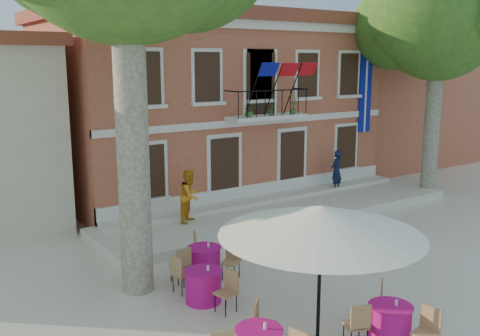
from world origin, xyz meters
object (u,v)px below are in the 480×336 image
Objects in this scene: plane_tree_east at (439,21)px; pedestrian_navy at (336,171)px; cafe_table_3 at (204,259)px; cafe_table_1 at (390,321)px; patio_umbrella at (321,221)px; cafe_table_0 at (203,285)px; pedestrian_orange at (190,196)px.

plane_tree_east is 7.21m from pedestrian_navy.
cafe_table_1 is at bearing -74.90° from cafe_table_3.
plane_tree_east is at bearing 33.67° from cafe_table_1.
plane_tree_east reaches higher than cafe_table_1.
cafe_table_1 is (1.36, -0.63, -2.18)m from patio_umbrella.
cafe_table_0 is at bearing 11.34° from pedestrian_navy.
cafe_table_1 is (-7.26, -9.02, -0.70)m from pedestrian_navy.
patio_umbrella is 2.22× the size of pedestrian_orange.
cafe_table_0 is at bearing 105.19° from patio_umbrella.
cafe_table_1 is 5.21m from cafe_table_3.
plane_tree_east is at bearing 15.39° from cafe_table_0.
cafe_table_0 is 1.60m from cafe_table_3.
patio_umbrella is 3.83m from cafe_table_0.
patio_umbrella is 8.24m from pedestrian_orange.
pedestrian_orange is at bearing 66.48° from cafe_table_3.
plane_tree_east is at bearing 136.28° from pedestrian_navy.
plane_tree_east reaches higher than cafe_table_3.
pedestrian_navy is at bearing 24.83° from cafe_table_3.
cafe_table_1 and cafe_table_3 have the same top height.
pedestrian_orange is 0.95× the size of cafe_table_1.
cafe_table_3 is at bearing 58.81° from cafe_table_0.
pedestrian_navy is at bearing 154.48° from plane_tree_east.
pedestrian_navy is 0.89× the size of cafe_table_3.
pedestrian_orange is (-7.06, -0.42, 0.05)m from pedestrian_navy.
pedestrian_orange reaches higher than cafe_table_1.
patio_umbrella is at bearing -74.81° from cafe_table_0.
plane_tree_east is 2.47× the size of patio_umbrella.
pedestrian_orange reaches higher than cafe_table_0.
pedestrian_orange is at bearing 78.95° from patio_umbrella.
plane_tree_east is 14.71m from cafe_table_1.
cafe_table_0 is (-0.82, 3.03, -2.19)m from patio_umbrella.
cafe_table_3 is (-12.27, -2.24, -6.67)m from plane_tree_east.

